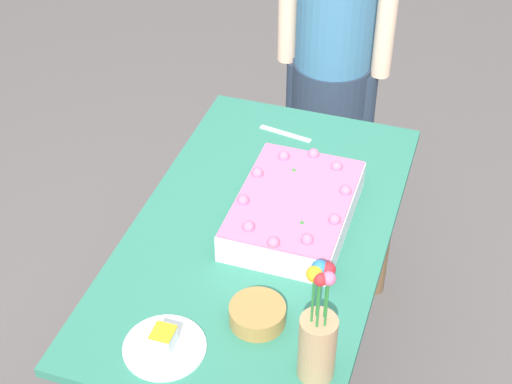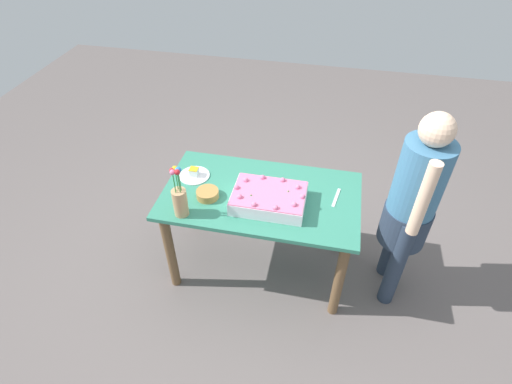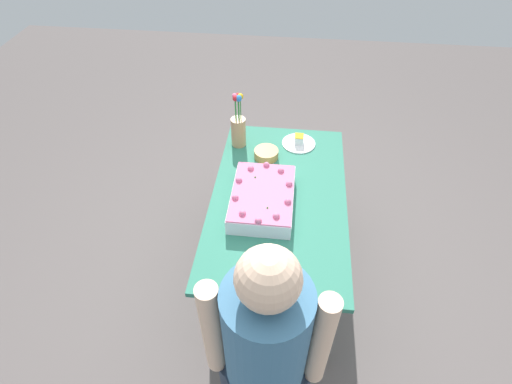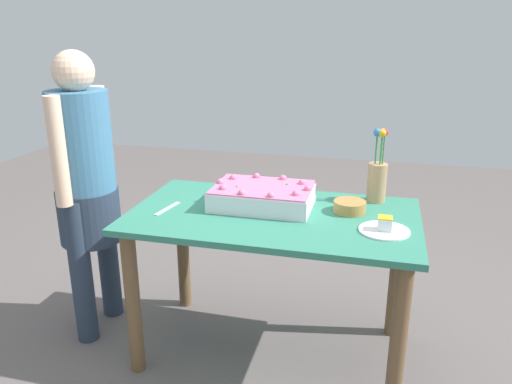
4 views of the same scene
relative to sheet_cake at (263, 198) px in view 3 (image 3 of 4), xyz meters
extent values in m
plane|color=#645B59|center=(0.07, -0.09, -0.81)|extent=(8.00, 8.00, 0.00)
cube|color=#327E65|center=(0.07, -0.09, -0.07)|extent=(1.35, 0.76, 0.03)
cylinder|color=brown|center=(-0.53, -0.39, -0.44)|extent=(0.07, 0.07, 0.73)
cylinder|color=brown|center=(0.67, -0.39, -0.44)|extent=(0.07, 0.07, 0.73)
cylinder|color=brown|center=(-0.53, 0.22, -0.44)|extent=(0.07, 0.07, 0.73)
cylinder|color=brown|center=(0.67, 0.22, -0.44)|extent=(0.07, 0.07, 0.73)
cube|color=white|center=(0.00, 0.00, -0.01)|extent=(0.48, 0.34, 0.09)
cube|color=pink|center=(0.00, 0.00, 0.04)|extent=(0.47, 0.33, 0.01)
sphere|color=pink|center=(0.22, 0.00, 0.05)|extent=(0.04, 0.04, 0.04)
sphere|color=pink|center=(0.18, 0.09, 0.05)|extent=(0.04, 0.04, 0.04)
sphere|color=pink|center=(0.07, 0.14, 0.05)|extent=(0.04, 0.04, 0.04)
sphere|color=pink|center=(-0.07, 0.14, 0.05)|extent=(0.04, 0.04, 0.04)
sphere|color=pink|center=(-0.18, 0.09, 0.05)|extent=(0.04, 0.04, 0.04)
sphere|color=pink|center=(-0.22, 0.00, 0.05)|extent=(0.04, 0.04, 0.04)
sphere|color=pink|center=(-0.18, -0.09, 0.05)|extent=(0.04, 0.04, 0.04)
sphere|color=pink|center=(-0.07, -0.14, 0.05)|extent=(0.04, 0.04, 0.04)
sphere|color=pink|center=(0.07, -0.14, 0.05)|extent=(0.04, 0.04, 0.04)
sphere|color=pink|center=(0.18, -0.09, 0.05)|extent=(0.04, 0.04, 0.04)
cone|color=#2D8438|center=(-0.12, -0.04, 0.05)|extent=(0.02, 0.02, 0.02)
cone|color=#2D8438|center=(0.11, 0.05, 0.05)|extent=(0.02, 0.02, 0.02)
cylinder|color=white|center=(0.58, -0.18, -0.05)|extent=(0.22, 0.22, 0.01)
cube|color=white|center=(0.58, -0.18, -0.02)|extent=(0.06, 0.06, 0.05)
cube|color=yellow|center=(0.58, -0.18, 0.01)|extent=(0.06, 0.06, 0.01)
cube|color=silver|center=(-0.44, -0.16, -0.05)|extent=(0.05, 0.20, 0.00)
cylinder|color=tan|center=(0.53, 0.21, 0.05)|extent=(0.09, 0.09, 0.19)
cylinder|color=#2D8438|center=(0.55, 0.21, 0.22)|extent=(0.01, 0.01, 0.16)
sphere|color=red|center=(0.55, 0.21, 0.30)|extent=(0.03, 0.03, 0.03)
cylinder|color=#2D8438|center=(0.54, 0.22, 0.22)|extent=(0.01, 0.01, 0.16)
sphere|color=pink|center=(0.54, 0.22, 0.30)|extent=(0.03, 0.03, 0.03)
cylinder|color=#2D8438|center=(0.52, 0.22, 0.22)|extent=(0.01, 0.01, 0.16)
sphere|color=red|center=(0.52, 0.22, 0.30)|extent=(0.04, 0.04, 0.04)
cylinder|color=#2D8438|center=(0.52, 0.20, 0.22)|extent=(0.01, 0.01, 0.16)
sphere|color=#2B78BF|center=(0.52, 0.20, 0.30)|extent=(0.04, 0.04, 0.04)
cylinder|color=#2D8438|center=(0.54, 0.19, 0.22)|extent=(0.01, 0.01, 0.16)
sphere|color=gold|center=(0.54, 0.19, 0.30)|extent=(0.04, 0.04, 0.04)
cylinder|color=#AF8041|center=(0.42, 0.02, -0.02)|extent=(0.15, 0.15, 0.05)
cylinder|color=#283549|center=(-0.90, -0.10, -0.15)|extent=(0.31, 0.32, 0.28)
cylinder|color=teal|center=(-0.90, -0.10, 0.23)|extent=(0.30, 0.30, 0.52)
sphere|color=beige|center=(-0.90, -0.10, 0.58)|extent=(0.20, 0.20, 0.20)
cylinder|color=beige|center=(-0.90, -0.29, 0.23)|extent=(0.08, 0.08, 0.52)
cylinder|color=beige|center=(-0.90, 0.09, 0.23)|extent=(0.08, 0.08, 0.52)
camera|label=1|loc=(1.75, 0.45, 1.55)|focal=55.00mm
camera|label=2|loc=(-0.32, 1.93, 1.75)|focal=28.00mm
camera|label=3|loc=(-1.55, -0.14, 1.54)|focal=28.00mm
camera|label=4|loc=(0.53, -2.23, 0.79)|focal=35.00mm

